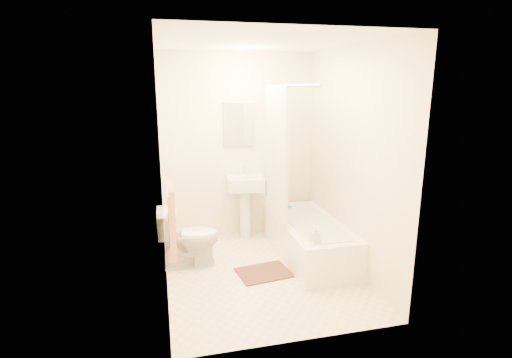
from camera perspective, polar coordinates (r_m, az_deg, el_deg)
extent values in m
plane|color=beige|center=(4.47, 0.77, -13.32)|extent=(2.40, 2.40, 0.00)
plane|color=white|center=(4.00, 0.89, 19.02)|extent=(2.40, 2.40, 0.00)
cube|color=beige|center=(5.22, -2.46, 4.55)|extent=(2.00, 0.02, 2.40)
cube|color=beige|center=(3.94, -13.40, 1.18)|extent=(0.02, 2.40, 2.40)
cube|color=beige|center=(4.42, 13.51, 2.50)|extent=(0.02, 2.40, 2.40)
cube|color=white|center=(5.16, -2.45, 7.80)|extent=(0.40, 0.03, 0.55)
cylinder|color=silver|center=(4.16, 4.63, 13.25)|extent=(0.03, 1.70, 0.03)
cube|color=silver|center=(4.61, 2.90, 3.58)|extent=(0.04, 0.80, 1.55)
cylinder|color=silver|center=(3.72, -12.66, -1.10)|extent=(0.02, 0.60, 0.02)
cube|color=#CC7266|center=(3.81, -11.96, -5.73)|extent=(0.06, 0.45, 0.66)
cylinder|color=white|center=(4.19, -12.08, -5.11)|extent=(0.11, 0.12, 0.12)
imported|color=white|center=(4.58, -9.59, -8.23)|extent=(0.68, 0.39, 0.67)
cube|color=#4D281C|center=(4.46, 1.13, -13.22)|extent=(0.61, 0.49, 0.02)
imported|color=silver|center=(4.11, 8.47, -7.88)|extent=(0.09, 0.09, 0.18)
cube|color=#46C07A|center=(5.25, 4.40, -3.77)|extent=(0.08, 0.21, 0.04)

